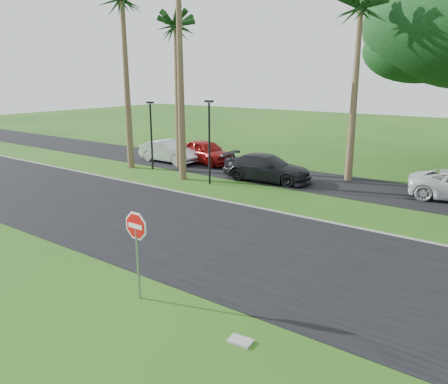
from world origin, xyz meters
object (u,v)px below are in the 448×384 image
stop_sign_near (137,238)px  car_dark (267,168)px  car_silver (169,152)px  car_red (206,152)px

stop_sign_near → car_dark: stop_sign_near is taller
stop_sign_near → car_silver: bearing=130.5°
stop_sign_near → car_red: 19.11m
stop_sign_near → car_silver: 19.54m
car_red → car_dark: bearing=-95.9°
stop_sign_near → car_red: size_ratio=0.56×
car_red → stop_sign_near: bearing=-134.6°
car_red → car_silver: bearing=130.0°
car_red → car_dark: 6.43m
car_silver → car_dark: bearing=-94.4°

